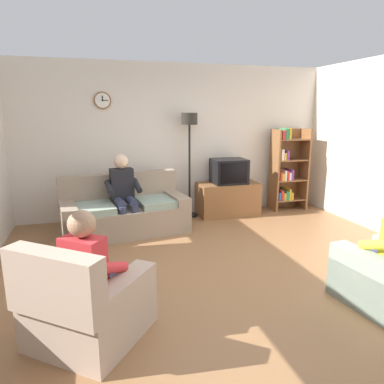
{
  "coord_description": "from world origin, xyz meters",
  "views": [
    {
      "loc": [
        -1.48,
        -3.58,
        1.87
      ],
      "look_at": [
        -0.24,
        0.77,
        0.82
      ],
      "focal_mm": 32.66,
      "sensor_mm": 36.0,
      "label": 1
    }
  ],
  "objects_px": {
    "couch": "(125,213)",
    "person_on_couch": "(124,191)",
    "tv": "(229,171)",
    "bookshelf": "(286,169)",
    "armchair_near_window": "(87,307)",
    "person_in_left_armchair": "(92,267)",
    "tv_stand": "(228,199)",
    "floor_lamp": "(189,136)"
  },
  "relations": [
    {
      "from": "couch",
      "to": "armchair_near_window",
      "type": "height_order",
      "value": "same"
    },
    {
      "from": "bookshelf",
      "to": "person_on_couch",
      "type": "xyz_separation_m",
      "value": [
        -3.16,
        -0.64,
        -0.08
      ]
    },
    {
      "from": "tv",
      "to": "bookshelf",
      "type": "distance_m",
      "value": 1.23
    },
    {
      "from": "floor_lamp",
      "to": "person_on_couch",
      "type": "height_order",
      "value": "floor_lamp"
    },
    {
      "from": "tv_stand",
      "to": "person_in_left_armchair",
      "type": "xyz_separation_m",
      "value": [
        -2.42,
        -3.02,
        0.31
      ]
    },
    {
      "from": "bookshelf",
      "to": "person_in_left_armchair",
      "type": "relative_size",
      "value": 1.4
    },
    {
      "from": "couch",
      "to": "tv_stand",
      "type": "bearing_deg",
      "value": 13.56
    },
    {
      "from": "bookshelf",
      "to": "armchair_near_window",
      "type": "relative_size",
      "value": 1.32
    },
    {
      "from": "tv_stand",
      "to": "person_on_couch",
      "type": "bearing_deg",
      "value": -163.49
    },
    {
      "from": "floor_lamp",
      "to": "person_in_left_armchair",
      "type": "distance_m",
      "value": 3.66
    },
    {
      "from": "tv_stand",
      "to": "bookshelf",
      "type": "height_order",
      "value": "bookshelf"
    },
    {
      "from": "armchair_near_window",
      "to": "person_on_couch",
      "type": "bearing_deg",
      "value": 77.92
    },
    {
      "from": "armchair_near_window",
      "to": "person_in_left_armchair",
      "type": "distance_m",
      "value": 0.33
    },
    {
      "from": "tv_stand",
      "to": "floor_lamp",
      "type": "relative_size",
      "value": 0.59
    },
    {
      "from": "person_in_left_armchair",
      "to": "floor_lamp",
      "type": "bearing_deg",
      "value": 61.29
    },
    {
      "from": "couch",
      "to": "armchair_near_window",
      "type": "xyz_separation_m",
      "value": [
        -0.55,
        -2.63,
        -0.02
      ]
    },
    {
      "from": "armchair_near_window",
      "to": "person_on_couch",
      "type": "relative_size",
      "value": 0.96
    },
    {
      "from": "tv_stand",
      "to": "person_in_left_armchair",
      "type": "relative_size",
      "value": 0.98
    },
    {
      "from": "tv_stand",
      "to": "armchair_near_window",
      "type": "bearing_deg",
      "value": -128.64
    },
    {
      "from": "floor_lamp",
      "to": "bookshelf",
      "type": "bearing_deg",
      "value": -0.85
    },
    {
      "from": "couch",
      "to": "tv_stand",
      "type": "xyz_separation_m",
      "value": [
        1.93,
        0.46,
        -0.01
      ]
    },
    {
      "from": "couch",
      "to": "bookshelf",
      "type": "relative_size",
      "value": 1.27
    },
    {
      "from": "armchair_near_window",
      "to": "tv",
      "type": "bearing_deg",
      "value": 51.13
    },
    {
      "from": "tv",
      "to": "person_on_couch",
      "type": "distance_m",
      "value": 2.01
    },
    {
      "from": "couch",
      "to": "person_on_couch",
      "type": "height_order",
      "value": "person_on_couch"
    },
    {
      "from": "tv_stand",
      "to": "armchair_near_window",
      "type": "height_order",
      "value": "armchair_near_window"
    },
    {
      "from": "tv",
      "to": "floor_lamp",
      "type": "distance_m",
      "value": 0.96
    },
    {
      "from": "bookshelf",
      "to": "person_in_left_armchair",
      "type": "xyz_separation_m",
      "value": [
        -3.64,
        -3.09,
        -0.18
      ]
    },
    {
      "from": "armchair_near_window",
      "to": "tv_stand",
      "type": "bearing_deg",
      "value": 51.36
    },
    {
      "from": "bookshelf",
      "to": "person_in_left_armchair",
      "type": "height_order",
      "value": "bookshelf"
    },
    {
      "from": "couch",
      "to": "floor_lamp",
      "type": "bearing_deg",
      "value": 24.82
    },
    {
      "from": "tv_stand",
      "to": "floor_lamp",
      "type": "distance_m",
      "value": 1.35
    },
    {
      "from": "person_on_couch",
      "to": "armchair_near_window",
      "type": "bearing_deg",
      "value": -102.08
    },
    {
      "from": "armchair_near_window",
      "to": "person_in_left_armchair",
      "type": "height_order",
      "value": "person_in_left_armchair"
    },
    {
      "from": "tv_stand",
      "to": "bookshelf",
      "type": "bearing_deg",
      "value": 3.28
    },
    {
      "from": "tv",
      "to": "bookshelf",
      "type": "xyz_separation_m",
      "value": [
        1.23,
        0.09,
        -0.04
      ]
    },
    {
      "from": "person_in_left_armchair",
      "to": "bookshelf",
      "type": "bearing_deg",
      "value": 40.32
    },
    {
      "from": "tv_stand",
      "to": "floor_lamp",
      "type": "height_order",
      "value": "floor_lamp"
    },
    {
      "from": "tv",
      "to": "person_on_couch",
      "type": "bearing_deg",
      "value": -164.15
    },
    {
      "from": "floor_lamp",
      "to": "tv_stand",
      "type": "bearing_deg",
      "value": -7.98
    },
    {
      "from": "couch",
      "to": "person_on_couch",
      "type": "bearing_deg",
      "value": -94.54
    },
    {
      "from": "armchair_near_window",
      "to": "person_in_left_armchair",
      "type": "bearing_deg",
      "value": 51.35
    }
  ]
}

